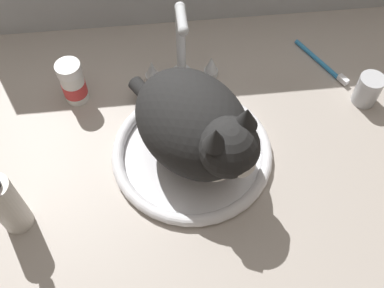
{
  "coord_description": "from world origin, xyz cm",
  "views": [
    {
      "loc": [
        -9.59,
        -51.31,
        78.24
      ],
      "look_at": [
        -4.43,
        -4.08,
        7.0
      ],
      "focal_mm": 41.24,
      "sensor_mm": 36.0,
      "label": 1
    }
  ],
  "objects_px": {
    "sink_basin": "(192,152)",
    "soap_pump_bottle": "(6,204)",
    "faucet": "(182,54)",
    "pill_bottle": "(73,83)",
    "metal_jar": "(368,90)",
    "cat": "(198,128)",
    "toothbrush": "(322,63)"
  },
  "relations": [
    {
      "from": "sink_basin",
      "to": "soap_pump_bottle",
      "type": "height_order",
      "value": "soap_pump_bottle"
    },
    {
      "from": "faucet",
      "to": "pill_bottle",
      "type": "relative_size",
      "value": 2.02
    },
    {
      "from": "faucet",
      "to": "pill_bottle",
      "type": "height_order",
      "value": "faucet"
    },
    {
      "from": "sink_basin",
      "to": "faucet",
      "type": "height_order",
      "value": "faucet"
    },
    {
      "from": "sink_basin",
      "to": "faucet",
      "type": "xyz_separation_m",
      "value": [
        -0.0,
        0.21,
        0.07
      ]
    },
    {
      "from": "soap_pump_bottle",
      "to": "pill_bottle",
      "type": "relative_size",
      "value": 1.85
    },
    {
      "from": "faucet",
      "to": "sink_basin",
      "type": "bearing_deg",
      "value": -90.0
    },
    {
      "from": "faucet",
      "to": "pill_bottle",
      "type": "xyz_separation_m",
      "value": [
        -0.23,
        -0.03,
        -0.03
      ]
    },
    {
      "from": "sink_basin",
      "to": "metal_jar",
      "type": "xyz_separation_m",
      "value": [
        0.39,
        0.1,
        0.02
      ]
    },
    {
      "from": "metal_jar",
      "to": "sink_basin",
      "type": "bearing_deg",
      "value": -165.43
    },
    {
      "from": "soap_pump_bottle",
      "to": "metal_jar",
      "type": "xyz_separation_m",
      "value": [
        0.72,
        0.21,
        -0.04
      ]
    },
    {
      "from": "sink_basin",
      "to": "metal_jar",
      "type": "bearing_deg",
      "value": 14.57
    },
    {
      "from": "pill_bottle",
      "to": "cat",
      "type": "bearing_deg",
      "value": -38.11
    },
    {
      "from": "sink_basin",
      "to": "toothbrush",
      "type": "height_order",
      "value": "sink_basin"
    },
    {
      "from": "cat",
      "to": "pill_bottle",
      "type": "distance_m",
      "value": 0.32
    },
    {
      "from": "cat",
      "to": "soap_pump_bottle",
      "type": "xyz_separation_m",
      "value": [
        -0.34,
        -0.09,
        -0.04
      ]
    },
    {
      "from": "cat",
      "to": "metal_jar",
      "type": "distance_m",
      "value": 0.4
    },
    {
      "from": "soap_pump_bottle",
      "to": "sink_basin",
      "type": "bearing_deg",
      "value": 18.27
    },
    {
      "from": "sink_basin",
      "to": "faucet",
      "type": "bearing_deg",
      "value": 90.0
    },
    {
      "from": "soap_pump_bottle",
      "to": "metal_jar",
      "type": "relative_size",
      "value": 2.71
    },
    {
      "from": "cat",
      "to": "toothbrush",
      "type": "xyz_separation_m",
      "value": [
        0.32,
        0.23,
        -0.11
      ]
    },
    {
      "from": "cat",
      "to": "toothbrush",
      "type": "relative_size",
      "value": 2.16
    },
    {
      "from": "faucet",
      "to": "toothbrush",
      "type": "xyz_separation_m",
      "value": [
        0.33,
        0.01,
        -0.07
      ]
    },
    {
      "from": "cat",
      "to": "toothbrush",
      "type": "distance_m",
      "value": 0.41
    },
    {
      "from": "soap_pump_bottle",
      "to": "pill_bottle",
      "type": "height_order",
      "value": "soap_pump_bottle"
    },
    {
      "from": "metal_jar",
      "to": "faucet",
      "type": "bearing_deg",
      "value": 164.95
    },
    {
      "from": "cat",
      "to": "faucet",
      "type": "bearing_deg",
      "value": 92.39
    },
    {
      "from": "sink_basin",
      "to": "pill_bottle",
      "type": "bearing_deg",
      "value": 143.09
    },
    {
      "from": "faucet",
      "to": "cat",
      "type": "height_order",
      "value": "cat"
    },
    {
      "from": "faucet",
      "to": "metal_jar",
      "type": "height_order",
      "value": "faucet"
    },
    {
      "from": "soap_pump_bottle",
      "to": "toothbrush",
      "type": "xyz_separation_m",
      "value": [
        0.66,
        0.32,
        -0.07
      ]
    },
    {
      "from": "cat",
      "to": "toothbrush",
      "type": "height_order",
      "value": "cat"
    }
  ]
}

